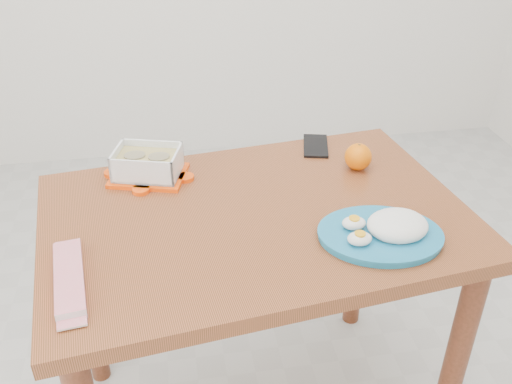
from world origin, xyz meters
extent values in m
cube|color=#9D4B2C|center=(-0.02, -0.05, 0.73)|extent=(1.11, 0.81, 0.04)
cylinder|color=brown|center=(0.46, -0.27, 0.35)|extent=(0.06, 0.06, 0.71)
cylinder|color=brown|center=(-0.51, 0.17, 0.35)|extent=(0.06, 0.06, 0.71)
cylinder|color=brown|center=(0.39, 0.29, 0.35)|extent=(0.06, 0.06, 0.71)
cube|color=#FD4907|center=(-0.28, 0.17, 0.76)|extent=(0.23, 0.19, 0.01)
cube|color=white|center=(-0.28, 0.17, 0.80)|extent=(0.20, 0.17, 0.07)
cube|color=tan|center=(-0.28, 0.17, 0.79)|extent=(0.18, 0.15, 0.05)
cylinder|color=#878058|center=(-0.31, 0.18, 0.81)|extent=(0.07, 0.07, 0.02)
cylinder|color=#878058|center=(-0.25, 0.16, 0.81)|extent=(0.07, 0.07, 0.02)
sphere|color=orange|center=(0.29, 0.12, 0.79)|extent=(0.07, 0.07, 0.07)
cylinder|color=teal|center=(0.24, -0.20, 0.76)|extent=(0.33, 0.33, 0.02)
ellipsoid|color=white|center=(0.28, -0.20, 0.80)|extent=(0.16, 0.14, 0.06)
ellipsoid|color=silver|center=(0.18, -0.18, 0.78)|extent=(0.06, 0.05, 0.03)
ellipsoid|color=silver|center=(0.18, -0.24, 0.78)|extent=(0.06, 0.05, 0.03)
cube|color=red|center=(-0.45, -0.24, 0.76)|extent=(0.09, 0.24, 0.02)
cube|color=black|center=(0.21, 0.27, 0.75)|extent=(0.10, 0.15, 0.01)
camera|label=1|loc=(-0.22, -1.20, 1.53)|focal=40.00mm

